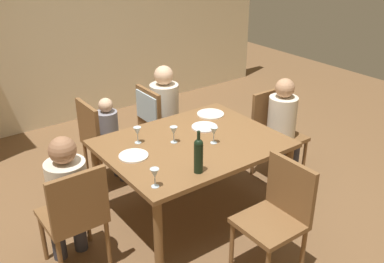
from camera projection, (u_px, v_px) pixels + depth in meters
ground_plane at (192, 212)px, 4.16m from camera, size 10.00×10.00×0.00m
rear_room_partition at (63, 21)px, 5.62m from camera, size 6.40×0.12×2.70m
dining_table at (192, 150)px, 3.88m from camera, size 1.52×1.18×0.75m
chair_far_right at (155, 117)px, 4.73m from camera, size 0.46×0.44×0.92m
chair_right_end at (275, 128)px, 4.61m from camera, size 0.44×0.44×0.92m
chair_left_end at (75, 213)px, 3.26m from camera, size 0.44×0.44×0.92m
chair_far_left at (100, 137)px, 4.41m from camera, size 0.44×0.44×0.92m
chair_near at (278, 211)px, 3.28m from camera, size 0.44×0.44×0.92m
person_woman_host at (167, 108)px, 4.79m from camera, size 0.36×0.31×1.14m
person_man_bearded at (284, 122)px, 4.48m from camera, size 0.29×0.34×1.10m
person_man_guest at (67, 193)px, 3.29m from camera, size 0.30×0.35×1.12m
person_child_small at (110, 132)px, 4.46m from camera, size 0.25×0.22×0.94m
wine_bottle_tall_green at (198, 155)px, 3.31m from camera, size 0.07×0.07×0.35m
wine_glass_near_left at (214, 132)px, 3.78m from camera, size 0.07×0.07×0.15m
wine_glass_centre at (155, 174)px, 3.14m from camera, size 0.07×0.07×0.15m
wine_glass_near_right at (174, 131)px, 3.79m from camera, size 0.07×0.07×0.15m
wine_glass_far at (137, 132)px, 3.78m from camera, size 0.07×0.07×0.15m
dinner_plate_host at (134, 156)px, 3.60m from camera, size 0.24×0.24×0.01m
dinner_plate_guest_left at (211, 114)px, 4.39m from camera, size 0.27×0.27×0.01m
dinner_plate_guest_right at (205, 127)px, 4.11m from camera, size 0.24×0.24×0.01m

